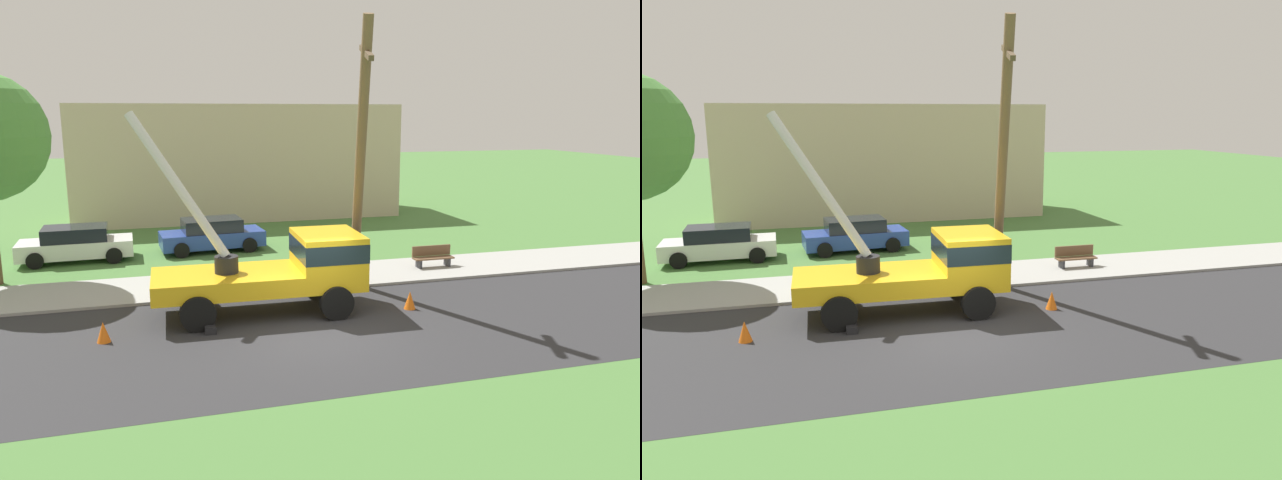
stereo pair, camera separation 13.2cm
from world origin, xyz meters
TOP-DOWN VIEW (x-y plane):
  - ground_plane at (0.00, 12.00)m, footprint 120.00×120.00m
  - road_asphalt at (0.00, 0.00)m, footprint 80.00×7.61m
  - sidewalk_strip at (0.00, 5.41)m, footprint 80.00×3.21m
  - utility_truck at (-0.44, 2.19)m, footprint 6.76×3.21m
  - leaning_utility_pole at (2.20, 3.05)m, footprint 0.82×3.12m
  - traffic_cone_ahead at (3.23, 1.24)m, footprint 0.36×0.36m
  - traffic_cone_behind at (-5.65, 0.91)m, footprint 0.36×0.36m
  - parked_sedan_white at (-7.29, 10.59)m, footprint 4.46×2.12m
  - parked_sedan_blue at (-1.78, 10.99)m, footprint 4.54×2.27m
  - park_bench at (6.08, 5.47)m, footprint 1.60×0.45m
  - lowrise_building_backdrop at (0.70, 20.21)m, footprint 18.00×6.00m

SIDE VIEW (x-z plane):
  - ground_plane at x=0.00m, z-range 0.00..0.00m
  - road_asphalt at x=0.00m, z-range 0.00..0.01m
  - sidewalk_strip at x=0.00m, z-range 0.00..0.10m
  - traffic_cone_ahead at x=3.23m, z-range 0.00..0.56m
  - traffic_cone_behind at x=-5.65m, z-range 0.00..0.56m
  - park_bench at x=6.08m, z-range 0.01..0.91m
  - parked_sedan_white at x=-7.29m, z-range 0.00..1.42m
  - parked_sedan_blue at x=-1.78m, z-range 0.00..1.42m
  - utility_truck at x=-0.44m, z-range -1.58..4.40m
  - lowrise_building_backdrop at x=0.70m, z-range 0.00..6.40m
  - leaning_utility_pole at x=2.20m, z-range 0.11..8.88m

